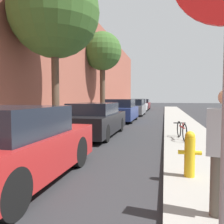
# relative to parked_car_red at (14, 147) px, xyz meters

# --- Properties ---
(ground_plane) EXTENTS (120.00, 120.00, 0.00)m
(ground_plane) POSITION_rel_parked_car_red_xyz_m (0.88, 10.74, -0.70)
(ground_plane) COLOR #28282B
(sidewalk_left) EXTENTS (2.00, 52.00, 0.12)m
(sidewalk_left) POSITION_rel_parked_car_red_xyz_m (-2.02, 10.74, -0.64)
(sidewalk_left) COLOR gray
(sidewalk_left) RESTS_ON ground
(sidewalk_right) EXTENTS (2.00, 52.00, 0.12)m
(sidewalk_right) POSITION_rel_parked_car_red_xyz_m (3.78, 10.74, -0.64)
(sidewalk_right) COLOR gray
(sidewalk_right) RESTS_ON ground
(building_facade_left) EXTENTS (0.70, 52.00, 8.25)m
(building_facade_left) POSITION_rel_parked_car_red_xyz_m (-3.37, 10.74, 3.43)
(building_facade_left) COLOR brown
(building_facade_left) RESTS_ON ground
(parked_car_red) EXTENTS (1.83, 3.96, 1.46)m
(parked_car_red) POSITION_rel_parked_car_red_xyz_m (0.00, 0.00, 0.00)
(parked_car_red) COLOR black
(parked_car_red) RESTS_ON ground
(parked_car_black) EXTENTS (1.82, 4.62, 1.40)m
(parked_car_black) POSITION_rel_parked_car_red_xyz_m (-0.11, 5.68, -0.02)
(parked_car_black) COLOR black
(parked_car_black) RESTS_ON ground
(parked_car_navy) EXTENTS (1.89, 4.20, 1.52)m
(parked_car_navy) POSITION_rel_parked_car_red_xyz_m (-0.12, 11.81, 0.03)
(parked_car_navy) COLOR black
(parked_car_navy) RESTS_ON ground
(parked_car_grey) EXTENTS (1.85, 4.36, 1.47)m
(parked_car_grey) POSITION_rel_parked_car_red_xyz_m (0.02, 17.66, -0.00)
(parked_car_grey) COLOR black
(parked_car_grey) RESTS_ON ground
(parked_car_silver) EXTENTS (1.77, 4.42, 1.49)m
(parked_car_silver) POSITION_rel_parked_car_red_xyz_m (-0.10, 22.77, 0.01)
(parked_car_silver) COLOR black
(parked_car_silver) RESTS_ON ground
(parked_car_maroon) EXTENTS (1.81, 4.42, 1.44)m
(parked_car_maroon) POSITION_rel_parked_car_red_xyz_m (-0.11, 27.82, 0.00)
(parked_car_maroon) COLOR black
(parked_car_maroon) RESTS_ON ground
(street_tree_near) EXTENTS (3.46, 3.46, 6.50)m
(street_tree_near) POSITION_rel_parked_car_red_xyz_m (-1.39, 4.59, 4.17)
(street_tree_near) COLOR #4C3A2B
(street_tree_near) RESTS_ON sidewalk_left
(street_tree_far) EXTENTS (3.00, 3.00, 6.65)m
(street_tree_far) POSITION_rel_parked_car_red_xyz_m (-2.05, 14.13, 4.50)
(street_tree_far) COLOR #4C3A2B
(street_tree_far) RESTS_ON sidewalk_left
(fire_hydrant) EXTENTS (0.43, 0.20, 0.87)m
(fire_hydrant) POSITION_rel_parked_car_red_xyz_m (3.25, 0.75, -0.13)
(fire_hydrant) COLOR gold
(fire_hydrant) RESTS_ON sidewalk_right
(bicycle) EXTENTS (0.44, 1.48, 0.61)m
(bicycle) POSITION_rel_parked_car_red_xyz_m (3.39, 4.94, -0.26)
(bicycle) COLOR black
(bicycle) RESTS_ON sidewalk_right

